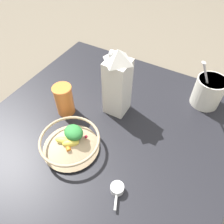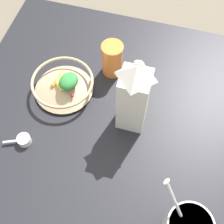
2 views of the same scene
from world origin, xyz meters
name	(u,v)px [view 2 (image 2 of 2)]	position (x,y,z in m)	size (l,w,h in m)	color
ground_plane	(102,120)	(0.00, 0.00, 0.00)	(6.00, 6.00, 0.00)	#665B4C
countertop	(102,117)	(0.00, 0.00, 0.02)	(0.94, 0.94, 0.04)	black
fruit_bowl	(63,85)	(0.16, -0.06, 0.07)	(0.21, 0.21, 0.09)	tan
milk_carton	(134,96)	(-0.10, -0.01, 0.18)	(0.09, 0.09, 0.29)	silver
drinking_cup	(112,58)	(0.02, -0.19, 0.10)	(0.08, 0.08, 0.13)	orange
measuring_scoop	(23,140)	(0.21, 0.16, 0.05)	(0.08, 0.05, 0.03)	white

